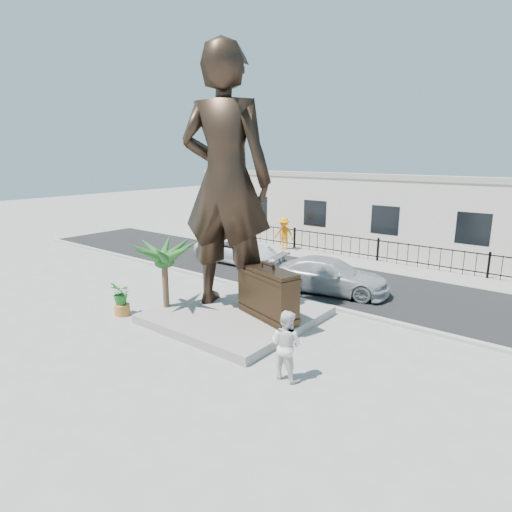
{
  "coord_description": "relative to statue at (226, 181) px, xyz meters",
  "views": [
    {
      "loc": [
        9.07,
        -9.38,
        5.77
      ],
      "look_at": [
        0.0,
        2.0,
        2.3
      ],
      "focal_mm": 30.0,
      "sensor_mm": 36.0,
      "label": 1
    }
  ],
  "objects": [
    {
      "name": "statue",
      "position": [
        0.0,
        0.0,
        0.0
      ],
      "size": [
        3.86,
        3.17,
        9.12
      ],
      "primitive_type": "imported",
      "rotation": [
        0.0,
        0.0,
        3.48
      ],
      "color": "black",
      "rests_on": "plinth"
    },
    {
      "name": "ground",
      "position": [
        1.26,
        -1.86,
        -4.86
      ],
      "size": [
        100.0,
        100.0,
        0.0
      ],
      "primitive_type": "plane",
      "color": "#9E9991",
      "rests_on": "ground"
    },
    {
      "name": "palm_tree",
      "position": [
        -1.53,
        -1.66,
        -4.86
      ],
      "size": [
        1.8,
        1.8,
        3.2
      ],
      "primitive_type": null,
      "color": "#1F521E",
      "rests_on": "ground"
    },
    {
      "name": "street",
      "position": [
        1.26,
        6.14,
        -4.85
      ],
      "size": [
        40.0,
        7.0,
        0.01
      ],
      "primitive_type": "cube",
      "color": "black",
      "rests_on": "ground"
    },
    {
      "name": "planter",
      "position": [
        -2.77,
        -2.72,
        -4.66
      ],
      "size": [
        0.56,
        0.56,
        0.4
      ],
      "primitive_type": "cylinder",
      "color": "#C17833",
      "rests_on": "ground"
    },
    {
      "name": "far_sidewalk",
      "position": [
        1.26,
        10.14,
        -4.85
      ],
      "size": [
        40.0,
        2.5,
        0.02
      ],
      "primitive_type": "cube",
      "color": "#9E9991",
      "rests_on": "ground"
    },
    {
      "name": "curb",
      "position": [
        1.26,
        2.64,
        -4.8
      ],
      "size": [
        40.0,
        0.25,
        0.12
      ],
      "primitive_type": "cube",
      "color": "#A5A399",
      "rests_on": "ground"
    },
    {
      "name": "fence",
      "position": [
        1.26,
        10.94,
        -4.26
      ],
      "size": [
        22.0,
        0.1,
        1.2
      ],
      "primitive_type": "cube",
      "color": "black",
      "rests_on": "ground"
    },
    {
      "name": "suitcase",
      "position": [
        2.01,
        -0.17,
        -3.68
      ],
      "size": [
        2.6,
        1.46,
        1.75
      ],
      "primitive_type": "cube",
      "rotation": [
        0.0,
        0.0,
        -0.29
      ],
      "color": "#2F2114",
      "rests_on": "plinth"
    },
    {
      "name": "building",
      "position": [
        1.26,
        15.14,
        -2.66
      ],
      "size": [
        28.0,
        7.0,
        4.4
      ],
      "primitive_type": "cube",
      "color": "silver",
      "rests_on": "ground"
    },
    {
      "name": "worker",
      "position": [
        -4.47,
        10.08,
        -3.85
      ],
      "size": [
        1.39,
        0.95,
        1.98
      ],
      "primitive_type": "imported",
      "rotation": [
        0.0,
        0.0,
        0.18
      ],
      "color": "orange",
      "rests_on": "far_sidewalk"
    },
    {
      "name": "plinth",
      "position": [
        0.76,
        -0.36,
        -4.71
      ],
      "size": [
        5.2,
        5.2,
        0.3
      ],
      "primitive_type": "cube",
      "color": "gray",
      "rests_on": "ground"
    },
    {
      "name": "tourist",
      "position": [
        4.53,
        -2.71,
        -3.92
      ],
      "size": [
        0.92,
        0.72,
        1.88
      ],
      "primitive_type": "imported",
      "rotation": [
        0.0,
        0.0,
        3.13
      ],
      "color": "white",
      "rests_on": "ground"
    },
    {
      "name": "shrub",
      "position": [
        -2.77,
        -2.72,
        -4.03
      ],
      "size": [
        0.96,
        0.9,
        0.85
      ],
      "primitive_type": "imported",
      "rotation": [
        0.0,
        0.0,
        -0.36
      ],
      "color": "#236C25",
      "rests_on": "planter"
    },
    {
      "name": "car_silver",
      "position": [
        1.87,
        4.43,
        -4.13
      ],
      "size": [
        5.31,
        3.09,
        1.45
      ],
      "primitive_type": "imported",
      "rotation": [
        0.0,
        0.0,
        1.8
      ],
      "color": "#ABADAF",
      "rests_on": "street"
    },
    {
      "name": "car_white",
      "position": [
        -4.7,
        5.94,
        -4.17
      ],
      "size": [
        4.91,
        2.36,
        1.35
      ],
      "primitive_type": "imported",
      "rotation": [
        0.0,
        0.0,
        1.6
      ],
      "color": "white",
      "rests_on": "street"
    }
  ]
}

